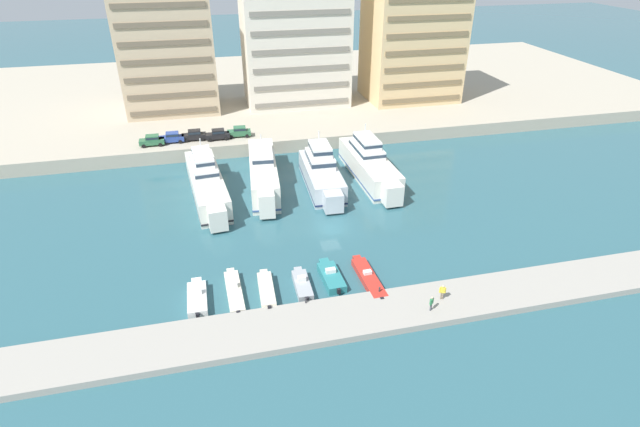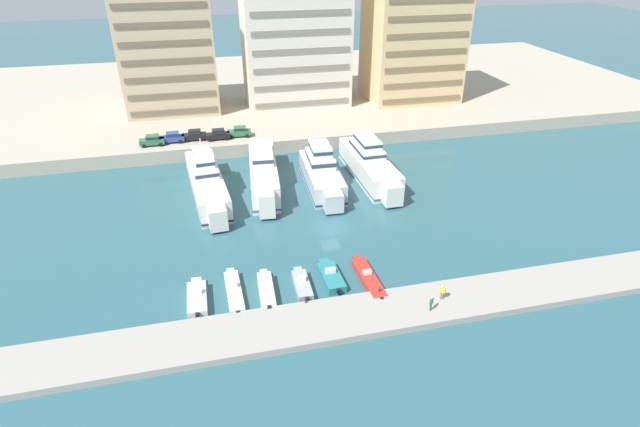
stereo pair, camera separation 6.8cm
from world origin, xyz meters
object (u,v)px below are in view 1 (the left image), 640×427
(car_blue_left, at_px, (172,137))
(pedestrian_mid_deck, at_px, (443,291))
(motorboat_cream_left, at_px, (234,291))
(car_black_mid_left, at_px, (194,135))
(motorboat_grey_center_left, at_px, (302,285))
(yacht_silver_mid_left, at_px, (322,173))
(motorboat_white_far_left, at_px, (197,298))
(pedestrian_near_edge, at_px, (431,302))
(yacht_ivory_left, at_px, (263,172))
(motorboat_teal_center, at_px, (331,276))
(yacht_ivory_far_left, at_px, (207,182))
(car_green_center, at_px, (239,131))
(yacht_ivory_center_left, at_px, (369,164))
(motorboat_cream_mid_left, at_px, (266,291))
(car_green_far_left, at_px, (152,140))
(motorboat_red_center_right, at_px, (368,278))
(car_black_center_left, at_px, (218,134))

(car_blue_left, height_order, pedestrian_mid_deck, car_blue_left)
(motorboat_cream_left, distance_m, car_black_mid_left, 41.61)
(motorboat_grey_center_left, bearing_deg, yacht_silver_mid_left, 71.68)
(motorboat_white_far_left, relative_size, pedestrian_near_edge, 3.69)
(yacht_ivory_left, bearing_deg, motorboat_teal_center, -80.92)
(yacht_ivory_far_left, xyz_separation_m, motorboat_cream_left, (1.80, -24.12, -1.86))
(motorboat_teal_center, bearing_deg, pedestrian_near_edge, -44.64)
(car_green_center, bearing_deg, yacht_ivory_center_left, -41.83)
(motorboat_cream_mid_left, height_order, car_green_far_left, car_green_far_left)
(yacht_silver_mid_left, relative_size, motorboat_grey_center_left, 3.05)
(motorboat_white_far_left, bearing_deg, motorboat_red_center_right, -2.17)
(yacht_ivory_far_left, xyz_separation_m, pedestrian_mid_deck, (22.60, -30.79, -0.46))
(yacht_ivory_left, xyz_separation_m, car_black_mid_left, (-9.85, 15.89, 0.99))
(motorboat_cream_left, bearing_deg, car_black_mid_left, 94.39)
(yacht_silver_mid_left, relative_size, car_green_center, 4.25)
(car_black_center_left, bearing_deg, motorboat_teal_center, -76.33)
(yacht_ivory_far_left, bearing_deg, motorboat_cream_left, -85.73)
(yacht_ivory_left, distance_m, motorboat_grey_center_left, 26.18)
(yacht_ivory_left, relative_size, yacht_ivory_center_left, 1.04)
(yacht_ivory_left, bearing_deg, motorboat_red_center_right, -73.16)
(motorboat_cream_mid_left, height_order, car_black_center_left, car_black_center_left)
(car_green_far_left, bearing_deg, motorboat_cream_left, -75.94)
(pedestrian_near_edge, bearing_deg, car_green_center, 106.24)
(car_green_far_left, bearing_deg, motorboat_cream_mid_left, -71.89)
(motorboat_red_center_right, bearing_deg, yacht_ivory_center_left, 71.70)
(car_green_far_left, distance_m, car_blue_left, 3.32)
(yacht_silver_mid_left, height_order, motorboat_cream_left, yacht_silver_mid_left)
(car_black_mid_left, bearing_deg, yacht_ivory_center_left, -32.38)
(motorboat_red_center_right, bearing_deg, car_blue_left, 117.10)
(motorboat_red_center_right, distance_m, pedestrian_near_edge, 8.24)
(motorboat_white_far_left, relative_size, motorboat_cream_left, 0.79)
(motorboat_cream_left, height_order, pedestrian_mid_deck, pedestrian_mid_deck)
(motorboat_cream_mid_left, relative_size, car_green_center, 1.58)
(yacht_ivory_far_left, bearing_deg, car_black_mid_left, 94.57)
(car_black_center_left, height_order, pedestrian_mid_deck, car_black_center_left)
(car_blue_left, bearing_deg, motorboat_teal_center, -66.75)
(car_green_far_left, distance_m, pedestrian_mid_deck, 56.40)
(motorboat_teal_center, relative_size, car_green_center, 1.48)
(car_blue_left, distance_m, car_black_mid_left, 3.72)
(yacht_ivory_far_left, distance_m, motorboat_white_far_left, 24.67)
(yacht_ivory_center_left, distance_m, motorboat_red_center_right, 27.18)
(motorboat_red_center_right, bearing_deg, motorboat_cream_mid_left, 178.51)
(yacht_silver_mid_left, height_order, car_blue_left, yacht_silver_mid_left)
(yacht_ivory_left, bearing_deg, car_black_center_left, 110.90)
(yacht_ivory_center_left, relative_size, motorboat_white_far_left, 3.32)
(motorboat_teal_center, xyz_separation_m, motorboat_red_center_right, (3.99, -1.22, -0.08))
(yacht_ivory_center_left, bearing_deg, motorboat_cream_mid_left, -127.98)
(motorboat_grey_center_left, bearing_deg, motorboat_red_center_right, -3.80)
(motorboat_white_far_left, bearing_deg, motorboat_cream_left, 5.88)
(yacht_silver_mid_left, height_order, motorboat_red_center_right, yacht_silver_mid_left)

